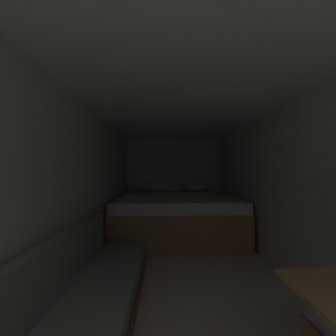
# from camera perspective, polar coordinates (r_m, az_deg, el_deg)

# --- Properties ---
(ground_plane) EXTENTS (7.31, 7.31, 0.00)m
(ground_plane) POSITION_cam_1_polar(r_m,az_deg,el_deg) (2.81, 4.57, -27.84)
(ground_plane) COLOR beige
(wall_back) EXTENTS (2.49, 0.05, 2.08)m
(wall_back) POSITION_cam_1_polar(r_m,az_deg,el_deg) (5.18, 1.64, -3.39)
(wall_back) COLOR silver
(wall_back) RESTS_ON ground
(wall_left) EXTENTS (0.05, 5.31, 2.08)m
(wall_left) POSITION_cam_1_polar(r_m,az_deg,el_deg) (2.68, -22.52, -5.76)
(wall_left) COLOR silver
(wall_left) RESTS_ON ground
(wall_right) EXTENTS (0.05, 5.31, 2.08)m
(wall_right) POSITION_cam_1_polar(r_m,az_deg,el_deg) (2.90, 29.46, -5.35)
(wall_right) COLOR silver
(wall_right) RESTS_ON ground
(ceiling_slab) EXTENTS (2.49, 5.31, 0.05)m
(ceiling_slab) POSITION_cam_1_polar(r_m,az_deg,el_deg) (2.63, 4.52, 17.60)
(ceiling_slab) COLOR white
(ceiling_slab) RESTS_ON wall_left
(bed) EXTENTS (2.27, 2.05, 0.96)m
(bed) POSITION_cam_1_polar(r_m,az_deg,el_deg) (4.19, 2.36, -12.94)
(bed) COLOR tan
(bed) RESTS_ON ground
(sofa_left) EXTENTS (0.69, 2.35, 0.74)m
(sofa_left) POSITION_cam_1_polar(r_m,az_deg,el_deg) (2.00, -23.59, -32.51)
(sofa_left) COLOR brown
(sofa_left) RESTS_ON ground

